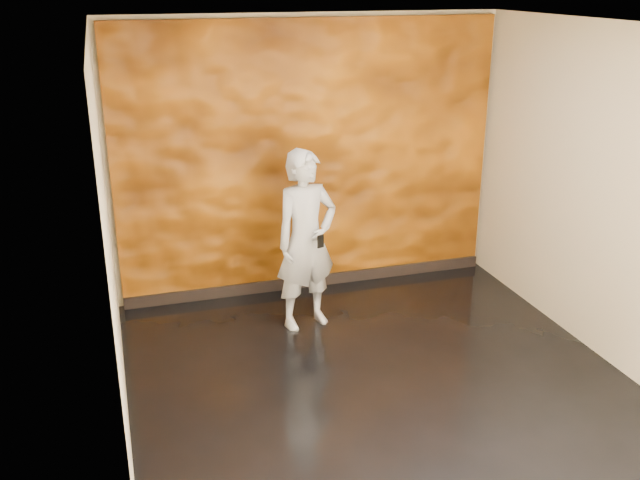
# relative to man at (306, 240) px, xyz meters

# --- Properties ---
(room) EXTENTS (4.02, 4.02, 2.81)m
(room) POSITION_rel_man_xyz_m (0.29, -1.10, 0.55)
(room) COLOR black
(room) RESTS_ON ground
(feature_wall) EXTENTS (3.90, 0.06, 2.75)m
(feature_wall) POSITION_rel_man_xyz_m (0.29, 0.86, 0.53)
(feature_wall) COLOR #CE6D0E
(feature_wall) RESTS_ON ground
(baseboard) EXTENTS (3.90, 0.04, 0.12)m
(baseboard) POSITION_rel_man_xyz_m (0.29, 0.82, -0.79)
(baseboard) COLOR black
(baseboard) RESTS_ON ground
(man) EXTENTS (0.70, 0.55, 1.69)m
(man) POSITION_rel_man_xyz_m (0.00, 0.00, 0.00)
(man) COLOR #90959E
(man) RESTS_ON ground
(phone) EXTENTS (0.06, 0.03, 0.12)m
(phone) POSITION_rel_man_xyz_m (0.06, -0.26, 0.08)
(phone) COLOR black
(phone) RESTS_ON man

